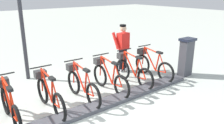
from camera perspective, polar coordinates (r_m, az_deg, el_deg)
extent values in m
plane|color=#B4BAAE|center=(5.63, -6.38, -12.25)|extent=(60.00, 60.00, 0.00)
cube|color=#47474C|center=(5.60, -6.40, -11.80)|extent=(0.44, 7.05, 0.10)
cube|color=#38383D|center=(8.02, 17.96, 0.89)|extent=(0.28, 0.44, 1.20)
cube|color=#194C8C|center=(8.01, 17.32, 3.53)|extent=(0.03, 0.30, 0.40)
cube|color=black|center=(7.87, 18.40, 5.35)|extent=(0.36, 0.52, 0.08)
torus|color=black|center=(7.28, 13.25, -2.58)|extent=(0.67, 0.09, 0.67)
torus|color=black|center=(7.96, 7.60, -0.50)|extent=(0.67, 0.09, 0.67)
cylinder|color=red|center=(7.65, 9.44, 0.85)|extent=(0.60, 0.07, 0.70)
cylinder|color=red|center=(7.43, 11.28, -0.04)|extent=(0.16, 0.05, 0.61)
cylinder|color=red|center=(7.53, 9.87, 2.92)|extent=(0.69, 0.07, 0.11)
cylinder|color=red|center=(7.42, 12.01, -2.33)|extent=(0.43, 0.05, 0.09)
cylinder|color=red|center=(7.29, 12.50, -0.24)|extent=(0.33, 0.04, 0.56)
cylinder|color=red|center=(7.85, 7.84, 1.57)|extent=(0.10, 0.04, 0.62)
cube|color=black|center=(7.30, 11.78, 2.32)|extent=(0.22, 0.11, 0.06)
cylinder|color=black|center=(7.74, 8.10, 4.07)|extent=(0.05, 0.54, 0.03)
cube|color=#2D2D2D|center=(7.87, 7.48, 2.67)|extent=(0.21, 0.29, 0.18)
torus|color=black|center=(6.65, 8.35, -4.26)|extent=(0.67, 0.09, 0.67)
torus|color=black|center=(7.38, 2.71, -1.83)|extent=(0.67, 0.09, 0.67)
cylinder|color=red|center=(7.04, 4.47, -0.43)|extent=(0.60, 0.07, 0.70)
cylinder|color=red|center=(6.81, 6.32, -1.44)|extent=(0.16, 0.05, 0.61)
cylinder|color=red|center=(6.91, 4.85, 1.81)|extent=(0.69, 0.07, 0.11)
cylinder|color=red|center=(6.80, 7.10, -3.94)|extent=(0.43, 0.05, 0.09)
cylinder|color=red|center=(6.66, 7.55, -1.69)|extent=(0.33, 0.04, 0.56)
cylinder|color=red|center=(7.26, 2.89, 0.39)|extent=(0.10, 0.04, 0.62)
cube|color=black|center=(6.67, 6.76, 1.11)|extent=(0.22, 0.11, 0.06)
cylinder|color=black|center=(7.14, 3.08, 3.07)|extent=(0.05, 0.54, 0.03)
cube|color=#2D2D2D|center=(7.28, 2.51, 1.58)|extent=(0.21, 0.29, 0.18)
torus|color=black|center=(6.08, 2.45, -6.23)|extent=(0.67, 0.09, 0.67)
torus|color=black|center=(6.87, -2.98, -3.35)|extent=(0.67, 0.09, 0.67)
cylinder|color=red|center=(6.50, -1.37, -1.93)|extent=(0.60, 0.07, 0.70)
cylinder|color=red|center=(6.25, 0.41, -3.09)|extent=(0.16, 0.05, 0.61)
cylinder|color=red|center=(6.36, -1.09, 0.47)|extent=(0.69, 0.07, 0.11)
cylinder|color=red|center=(6.24, 1.23, -5.83)|extent=(0.43, 0.05, 0.09)
cylinder|color=red|center=(6.09, 1.59, -3.42)|extent=(0.33, 0.04, 0.56)
cylinder|color=red|center=(6.74, -2.88, -0.99)|extent=(0.10, 0.04, 0.62)
cube|color=black|center=(6.10, 0.75, -0.35)|extent=(0.22, 0.11, 0.06)
cylinder|color=black|center=(6.61, -2.79, 1.88)|extent=(0.05, 0.54, 0.03)
cube|color=#2D2D2D|center=(6.76, -3.27, 0.29)|extent=(0.21, 0.29, 0.18)
torus|color=black|center=(5.59, -4.63, -8.49)|extent=(0.67, 0.09, 0.67)
torus|color=black|center=(6.44, -9.52, -5.06)|extent=(0.67, 0.09, 0.67)
cylinder|color=red|center=(6.05, -8.20, -3.65)|extent=(0.60, 0.07, 0.70)
cylinder|color=red|center=(5.78, -6.58, -4.99)|extent=(0.16, 0.05, 0.61)
cylinder|color=red|center=(5.90, -8.05, -1.11)|extent=(0.69, 0.07, 0.11)
cylinder|color=red|center=(5.77, -5.73, -7.97)|extent=(0.43, 0.05, 0.09)
cylinder|color=red|center=(5.60, -5.52, -5.42)|extent=(0.33, 0.04, 0.56)
cylinder|color=red|center=(6.30, -9.54, -2.57)|extent=(0.10, 0.04, 0.62)
cube|color=black|center=(5.61, -6.40, -2.07)|extent=(0.22, 0.11, 0.06)
cylinder|color=black|center=(6.16, -9.58, 0.47)|extent=(0.05, 0.54, 0.03)
cube|color=#2D2D2D|center=(6.33, -9.93, -1.19)|extent=(0.21, 0.29, 0.18)
torus|color=black|center=(5.22, -12.99, -10.96)|extent=(0.67, 0.09, 0.67)
torus|color=black|center=(6.11, -16.93, -6.90)|extent=(0.67, 0.09, 0.67)
cylinder|color=red|center=(5.70, -16.02, -5.55)|extent=(0.60, 0.07, 0.70)
cylinder|color=red|center=(5.42, -14.71, -7.09)|extent=(0.16, 0.05, 0.61)
cylinder|color=red|center=(5.54, -16.06, -2.90)|extent=(0.69, 0.07, 0.11)
cylinder|color=red|center=(5.41, -13.88, -10.29)|extent=(0.43, 0.05, 0.09)
cylinder|color=red|center=(5.22, -13.87, -7.64)|extent=(0.33, 0.04, 0.56)
cylinder|color=red|center=(5.97, -17.09, -4.31)|extent=(0.10, 0.04, 0.62)
cube|color=black|center=(5.24, -14.75, -4.04)|extent=(0.22, 0.11, 0.06)
cylinder|color=black|center=(5.82, -17.31, -1.13)|extent=(0.05, 0.54, 0.03)
cube|color=#2D2D2D|center=(5.99, -17.46, -2.85)|extent=(0.21, 0.29, 0.18)
torus|color=black|center=(4.98, -22.56, -13.46)|extent=(0.67, 0.09, 0.67)
torus|color=black|center=(5.90, -25.08, -8.78)|extent=(0.67, 0.09, 0.67)
cylinder|color=red|center=(5.48, -24.72, -7.53)|extent=(0.60, 0.07, 0.70)
cylinder|color=red|center=(5.18, -23.88, -9.27)|extent=(0.16, 0.05, 0.61)
cylinder|color=red|center=(5.31, -25.00, -4.82)|extent=(0.69, 0.07, 0.11)
cylinder|color=red|center=(5.17, -23.11, -12.64)|extent=(0.43, 0.05, 0.09)
cylinder|color=red|center=(4.98, -23.36, -9.95)|extent=(0.33, 0.04, 0.56)
cylinder|color=red|center=(5.75, -25.41, -6.13)|extent=(0.10, 0.04, 0.62)
cube|color=black|center=(5.00, -24.19, -6.15)|extent=(0.22, 0.11, 0.06)
cylinder|color=black|center=(5.60, -25.83, -2.88)|extent=(0.05, 0.54, 0.03)
cube|color=#2D2D2D|center=(5.77, -25.75, -4.61)|extent=(0.21, 0.29, 0.18)
cube|color=white|center=(8.18, 1.83, -1.97)|extent=(0.27, 0.13, 0.10)
cube|color=white|center=(8.25, 3.50, -1.82)|extent=(0.27, 0.13, 0.10)
cylinder|color=black|center=(8.03, 2.21, 0.50)|extent=(0.15, 0.15, 0.82)
cylinder|color=black|center=(8.17, 3.20, 0.78)|extent=(0.15, 0.15, 0.82)
cube|color=red|center=(7.93, 2.78, 5.28)|extent=(0.30, 0.42, 0.56)
cylinder|color=red|center=(7.81, 0.92, 5.32)|extent=(0.34, 0.13, 0.57)
cylinder|color=red|center=(8.17, 3.55, 5.84)|extent=(0.34, 0.13, 0.57)
sphere|color=tan|center=(7.85, 2.83, 8.35)|extent=(0.22, 0.22, 0.22)
cylinder|color=black|center=(7.84, 2.73, 9.09)|extent=(0.22, 0.22, 0.06)
cylinder|color=#2D2D33|center=(7.60, -21.48, 8.13)|extent=(0.12, 0.12, 3.39)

